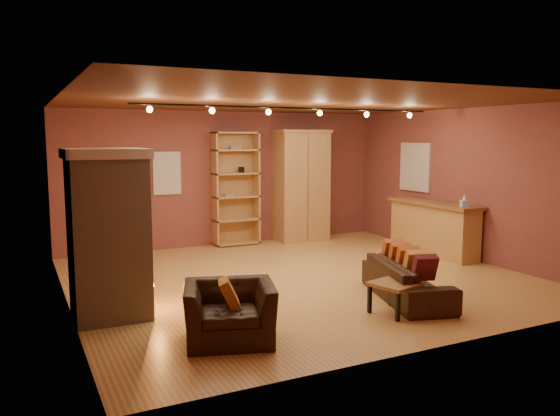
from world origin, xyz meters
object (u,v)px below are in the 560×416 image
loveseat (407,273)px  coffee_table (395,287)px  armoire (301,185)px  fireplace (109,234)px  bookcase (235,188)px  bar_counter (433,228)px  armchair (229,302)px

loveseat → coffee_table: loveseat is taller
armoire → loveseat: armoire is taller
fireplace → loveseat: fireplace is taller
bookcase → bar_counter: (3.09, -2.63, -0.69)m
bar_counter → loveseat: size_ratio=1.13×
fireplace → bar_counter: 6.36m
loveseat → coffee_table: size_ratio=2.91×
bar_counter → loveseat: bar_counter is taller
bookcase → loveseat: size_ratio=1.25×
bookcase → loveseat: bearing=-81.8°
armoire → loveseat: (-0.81, -4.62, -0.84)m
armoire → coffee_table: (-1.36, -5.05, -0.87)m
armoire → bar_counter: 3.00m
bookcase → loveseat: bookcase is taller
bar_counter → armoire: bearing=123.0°
armoire → coffee_table: size_ratio=3.70×
bookcase → coffee_table: bearing=-88.5°
fireplace → loveseat: 4.05m
fireplace → bookcase: 4.88m
bar_counter → coffee_table: bar_counter is taller
bar_counter → coffee_table: bearing=-138.6°
bar_counter → fireplace: bearing=-170.1°
coffee_table → loveseat: bearing=37.9°
bookcase → armoire: (1.50, -0.18, 0.01)m
armchair → fireplace: bearing=143.2°
fireplace → armchair: bearing=-54.5°
loveseat → armchair: size_ratio=1.67×
fireplace → coffee_table: bearing=-24.6°
fireplace → armchair: (1.04, -1.46, -0.63)m
armoire → coffee_table: bearing=-105.1°
bookcase → bar_counter: bookcase is taller
armoire → bookcase: bearing=173.0°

